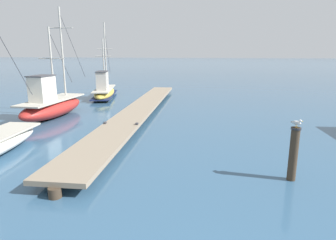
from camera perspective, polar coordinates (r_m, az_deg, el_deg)
The scene contains 5 objects.
floating_dock at distance 18.58m, azimuth -5.53°, elevation 2.18°, with size 3.31×22.22×0.53m.
fishing_boat_0 at distance 26.00m, azimuth -12.40°, elevation 5.75°, with size 3.18×7.90×6.48m.
fishing_boat_1 at distance 19.05m, azimuth -21.87°, elevation 2.83°, with size 1.89×7.41×6.63m.
mooring_piling at distance 9.72m, azimuth 23.39°, elevation -5.96°, with size 0.30×0.30×1.69m.
perched_seagull at distance 9.47m, azimuth 23.88°, elevation -0.47°, with size 0.30×0.30×0.27m.
Camera 1 is at (-0.12, -1.80, 3.89)m, focal length 31.09 mm.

